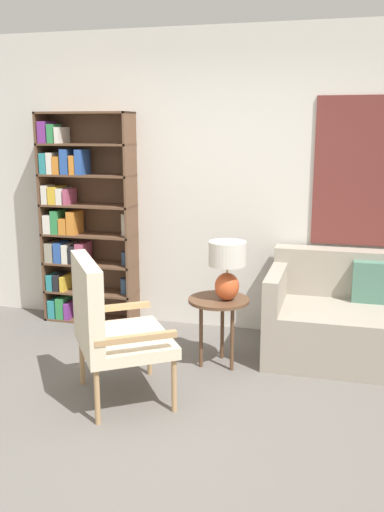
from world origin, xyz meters
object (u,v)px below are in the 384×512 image
Objects in this scene: table_lamp at (227,265)px; armchair at (106,321)px; bookshelf at (78,220)px; couch at (373,322)px; side_table at (219,307)px.

armchair is at bearing -131.24° from table_lamp.
couch is (2.71, -0.29, -0.67)m from bookshelf.
armchair is 0.60× the size of couch.
armchair reaches higher than side_table.
bookshelf is 4.33× the size of table_lamp.
couch is at bearing 34.45° from armchair.
bookshelf reaches higher than side_table.
side_table is 1.20× the size of table_lamp.
armchair is 2.19× the size of table_lamp.
couch is 1.31m from table_lamp.
table_lamp reaches higher than side_table.
couch is 3.06× the size of side_table.
couch is (1.78, 1.22, -0.26)m from armchair.
side_table is (-1.18, -0.45, 0.17)m from couch.
bookshelf reaches higher than armchair.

